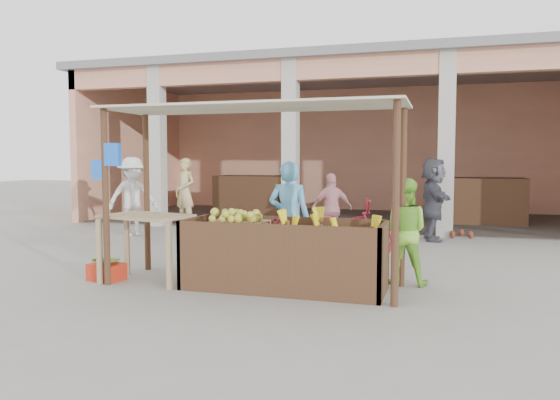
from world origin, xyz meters
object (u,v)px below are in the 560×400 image
(fruit_stall, at_px, (284,259))
(motorcycle, at_px, (336,228))
(vendor_green, at_px, (403,229))
(red_crate, at_px, (107,272))
(side_table, at_px, (146,225))
(vendor_blue, at_px, (289,215))

(fruit_stall, relative_size, motorcycle, 1.27)
(motorcycle, bearing_deg, vendor_green, -157.55)
(red_crate, bearing_deg, side_table, 18.07)
(red_crate, height_order, vendor_blue, vendor_blue)
(side_table, xyz_separation_m, motorcycle, (2.19, 2.38, -0.25))
(side_table, bearing_deg, fruit_stall, 16.37)
(fruit_stall, height_order, side_table, side_table)
(side_table, height_order, red_crate, side_table)
(fruit_stall, distance_m, red_crate, 2.54)
(red_crate, distance_m, vendor_blue, 2.68)
(side_table, distance_m, motorcycle, 3.24)
(vendor_blue, distance_m, motorcycle, 1.58)
(vendor_blue, bearing_deg, vendor_green, 177.71)
(vendor_green, bearing_deg, side_table, 12.78)
(fruit_stall, relative_size, side_table, 2.02)
(red_crate, bearing_deg, fruit_stall, 13.38)
(fruit_stall, bearing_deg, vendor_blue, 100.94)
(fruit_stall, distance_m, side_table, 1.98)
(vendor_blue, xyz_separation_m, vendor_green, (1.60, -0.04, -0.13))
(side_table, height_order, vendor_green, vendor_green)
(red_crate, height_order, vendor_green, vendor_green)
(fruit_stall, distance_m, vendor_green, 1.67)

